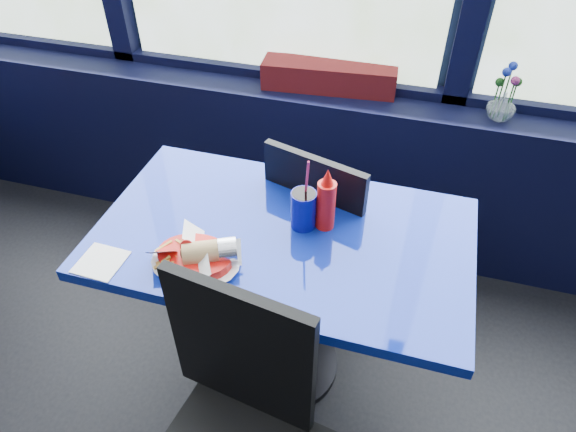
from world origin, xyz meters
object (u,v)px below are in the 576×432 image
object	(u,v)px
planter_box	(329,76)
near_table	(283,271)
ketchup_bottle	(326,202)
soda_cup	(303,209)
chair_near_back	(310,222)
chair_near_front	(236,428)
flower_vase	(503,103)
food_basket	(197,256)

from	to	relation	value
planter_box	near_table	bearing A→B (deg)	-91.46
planter_box	ketchup_bottle	bearing A→B (deg)	-83.00
soda_cup	chair_near_back	bearing A→B (deg)	97.82
chair_near_front	ketchup_bottle	size ratio (longest dim) A/B	4.28
flower_vase	soda_cup	distance (m)	1.00
planter_box	soda_cup	world-z (taller)	soda_cup
chair_near_front	near_table	bearing A→B (deg)	102.54
chair_near_back	ketchup_bottle	distance (m)	0.43
food_basket	chair_near_back	bearing A→B (deg)	66.94
chair_near_front	ketchup_bottle	world-z (taller)	ketchup_bottle
ketchup_bottle	soda_cup	distance (m)	0.08
food_basket	ketchup_bottle	xyz separation A→B (m)	(0.33, 0.27, 0.07)
food_basket	chair_near_front	bearing A→B (deg)	-56.36
chair_near_front	planter_box	bearing A→B (deg)	102.56
near_table	chair_near_back	world-z (taller)	chair_near_back
chair_near_back	ketchup_bottle	world-z (taller)	ketchup_bottle
chair_near_front	chair_near_back	bearing A→B (deg)	100.19
planter_box	ketchup_bottle	xyz separation A→B (m)	(0.18, -0.83, -0.01)
chair_near_front	soda_cup	size ratio (longest dim) A/B	3.47
near_table	food_basket	distance (m)	0.36
soda_cup	ketchup_bottle	bearing A→B (deg)	13.69
planter_box	ketchup_bottle	distance (m)	0.85
flower_vase	planter_box	bearing A→B (deg)	175.09
near_table	ketchup_bottle	bearing A→B (deg)	30.30
near_table	planter_box	xyz separation A→B (m)	(-0.06, 0.90, 0.29)
near_table	planter_box	world-z (taller)	planter_box
chair_near_back	chair_near_front	bearing A→B (deg)	107.79
food_basket	soda_cup	size ratio (longest dim) A/B	0.89
planter_box	soda_cup	bearing A→B (deg)	-87.72
chair_near_back	food_basket	size ratio (longest dim) A/B	3.67
chair_near_back	soda_cup	world-z (taller)	soda_cup
chair_near_front	ketchup_bottle	bearing A→B (deg)	91.26
flower_vase	chair_near_back	bearing A→B (deg)	-141.19
food_basket	ketchup_bottle	bearing A→B (deg)	39.74
ketchup_bottle	food_basket	bearing A→B (deg)	-139.97
near_table	soda_cup	xyz separation A→B (m)	(0.05, 0.05, 0.25)
planter_box	chair_near_back	bearing A→B (deg)	-87.87
chair_near_back	flower_vase	bearing A→B (deg)	-124.79
chair_near_back	planter_box	world-z (taller)	planter_box
planter_box	flower_vase	bearing A→B (deg)	-10.13
near_table	ketchup_bottle	distance (m)	0.31
planter_box	flower_vase	distance (m)	0.72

